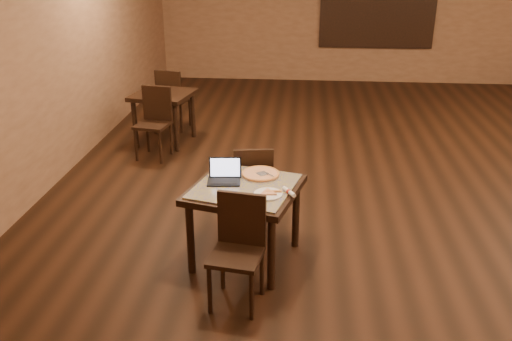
# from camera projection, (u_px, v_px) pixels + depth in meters

# --- Properties ---
(ground) EXTENTS (10.00, 10.00, 0.00)m
(ground) POSITION_uv_depth(u_px,v_px,m) (373.00, 170.00, 7.15)
(ground) COLOR black
(ground) RESTS_ON ground
(wall_back) EXTENTS (8.00, 0.02, 3.00)m
(wall_back) POSITION_uv_depth(u_px,v_px,m) (353.00, 9.00, 11.15)
(wall_back) COLOR #93674A
(wall_back) RESTS_ON ground
(wall_left) EXTENTS (0.02, 10.00, 3.00)m
(wall_left) POSITION_uv_depth(u_px,v_px,m) (65.00, 51.00, 6.89)
(wall_left) COLOR #93674A
(wall_left) RESTS_ON ground
(mural) EXTENTS (2.34, 0.05, 1.64)m
(mural) POSITION_uv_depth(u_px,v_px,m) (378.00, 7.00, 11.05)
(mural) COLOR #26638C
(mural) RESTS_ON wall_back
(tiled_table) EXTENTS (1.12, 1.12, 0.76)m
(tiled_table) POSITION_uv_depth(u_px,v_px,m) (245.00, 196.00, 4.91)
(tiled_table) COLOR black
(tiled_table) RESTS_ON ground
(chair_main_near) EXTENTS (0.46, 0.46, 0.93)m
(chair_main_near) POSITION_uv_depth(u_px,v_px,m) (239.00, 243.00, 4.40)
(chair_main_near) COLOR black
(chair_main_near) RESTS_ON ground
(chair_main_far) EXTENTS (0.45, 0.45, 0.91)m
(chair_main_far) POSITION_uv_depth(u_px,v_px,m) (253.00, 182.00, 5.54)
(chair_main_far) COLOR black
(chair_main_far) RESTS_ON ground
(laptop) EXTENTS (0.31, 0.26, 0.20)m
(laptop) POSITION_uv_depth(u_px,v_px,m) (224.00, 175.00, 4.96)
(laptop) COLOR black
(laptop) RESTS_ON tiled_table
(plate) EXTENTS (0.25, 0.25, 0.01)m
(plate) POSITION_uv_depth(u_px,v_px,m) (268.00, 194.00, 4.69)
(plate) COLOR white
(plate) RESTS_ON tiled_table
(pizza_slice) EXTENTS (0.20, 0.20, 0.02)m
(pizza_slice) POSITION_uv_depth(u_px,v_px,m) (268.00, 193.00, 4.68)
(pizza_slice) COLOR beige
(pizza_slice) RESTS_ON plate
(pizza_pan) EXTENTS (0.38, 0.38, 0.01)m
(pizza_pan) POSITION_uv_depth(u_px,v_px,m) (260.00, 175.00, 5.08)
(pizza_pan) COLOR silver
(pizza_pan) RESTS_ON tiled_table
(pizza_whole) EXTENTS (0.36, 0.36, 0.03)m
(pizza_whole) POSITION_uv_depth(u_px,v_px,m) (260.00, 174.00, 5.08)
(pizza_whole) COLOR beige
(pizza_whole) RESTS_ON pizza_pan
(spatula) EXTENTS (0.22, 0.24, 0.01)m
(spatula) POSITION_uv_depth(u_px,v_px,m) (262.00, 174.00, 5.05)
(spatula) COLOR silver
(spatula) RESTS_ON pizza_whole
(napkin_roll) EXTENTS (0.13, 0.17, 0.04)m
(napkin_roll) POSITION_uv_depth(u_px,v_px,m) (289.00, 192.00, 4.70)
(napkin_roll) COLOR white
(napkin_roll) RESTS_ON tiled_table
(other_table_b) EXTENTS (0.94, 0.94, 0.75)m
(other_table_b) POSITION_uv_depth(u_px,v_px,m) (163.00, 101.00, 7.94)
(other_table_b) COLOR black
(other_table_b) RESTS_ON ground
(other_table_b_chair_near) EXTENTS (0.49, 0.49, 0.97)m
(other_table_b_chair_near) POSITION_uv_depth(u_px,v_px,m) (155.00, 118.00, 7.45)
(other_table_b_chair_near) COLOR black
(other_table_b_chair_near) RESTS_ON ground
(other_table_b_chair_far) EXTENTS (0.49, 0.49, 0.97)m
(other_table_b_chair_far) POSITION_uv_depth(u_px,v_px,m) (172.00, 96.00, 8.49)
(other_table_b_chair_far) COLOR black
(other_table_b_chair_far) RESTS_ON ground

